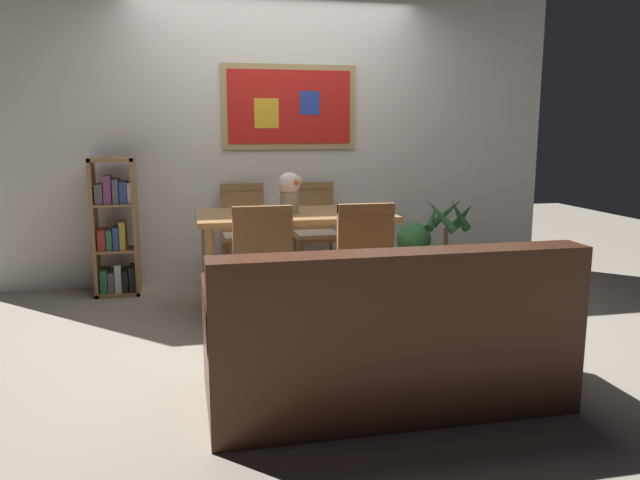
% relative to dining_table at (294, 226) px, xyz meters
% --- Properties ---
extents(ground_plane, '(12.00, 12.00, 0.00)m').
position_rel_dining_table_xyz_m(ground_plane, '(0.02, -0.35, -0.64)').
color(ground_plane, gray).
extents(wall_back_with_painting, '(5.20, 0.14, 2.60)m').
position_rel_dining_table_xyz_m(wall_back_with_painting, '(0.02, 0.98, 0.66)').
color(wall_back_with_painting, silver).
rests_on(wall_back_with_painting, ground_plane).
extents(dining_table, '(1.48, 0.81, 0.75)m').
position_rel_dining_table_xyz_m(dining_table, '(0.00, 0.00, 0.00)').
color(dining_table, '#9E7042').
rests_on(dining_table, ground_plane).
extents(dining_chair_near_right, '(0.40, 0.41, 0.91)m').
position_rel_dining_table_xyz_m(dining_chair_near_right, '(0.33, -0.74, -0.11)').
color(dining_chair_near_right, '#9E7042').
rests_on(dining_chair_near_right, ground_plane).
extents(dining_chair_near_left, '(0.40, 0.41, 0.91)m').
position_rel_dining_table_xyz_m(dining_chair_near_left, '(-0.34, -0.72, -0.11)').
color(dining_chair_near_left, '#9E7042').
rests_on(dining_chair_near_left, ground_plane).
extents(dining_chair_far_right, '(0.40, 0.41, 0.91)m').
position_rel_dining_table_xyz_m(dining_chair_far_right, '(0.32, 0.71, -0.11)').
color(dining_chair_far_right, '#9E7042').
rests_on(dining_chair_far_right, ground_plane).
extents(dining_chair_far_left, '(0.40, 0.41, 0.91)m').
position_rel_dining_table_xyz_m(dining_chair_far_left, '(-0.32, 0.73, -0.11)').
color(dining_chair_far_left, '#9E7042').
rests_on(dining_chair_far_left, ground_plane).
extents(leather_couch, '(1.80, 0.84, 0.84)m').
position_rel_dining_table_xyz_m(leather_couch, '(0.14, -1.79, -0.33)').
color(leather_couch, '#472819').
rests_on(leather_couch, ground_plane).
extents(bookshelf, '(0.36, 0.28, 1.15)m').
position_rel_dining_table_xyz_m(bookshelf, '(-1.39, 0.70, -0.11)').
color(bookshelf, '#9E7042').
rests_on(bookshelf, ground_plane).
extents(potted_ivy, '(0.31, 0.31, 0.54)m').
position_rel_dining_table_xyz_m(potted_ivy, '(1.23, 0.62, -0.33)').
color(potted_ivy, '#4C4742').
rests_on(potted_ivy, ground_plane).
extents(potted_palm, '(0.44, 0.46, 0.83)m').
position_rel_dining_table_xyz_m(potted_palm, '(1.37, 0.23, -0.35)').
color(potted_palm, '#4C4742').
rests_on(potted_palm, ground_plane).
extents(flower_vase, '(0.19, 0.19, 0.31)m').
position_rel_dining_table_xyz_m(flower_vase, '(-0.03, -0.00, 0.28)').
color(flower_vase, tan).
rests_on(flower_vase, dining_table).
extents(tv_remote, '(0.10, 0.16, 0.02)m').
position_rel_dining_table_xyz_m(tv_remote, '(0.40, -0.01, 0.11)').
color(tv_remote, black).
rests_on(tv_remote, dining_table).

